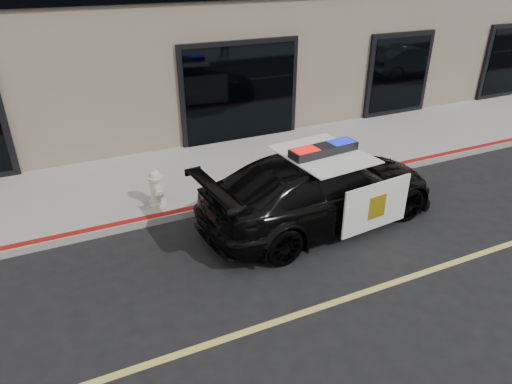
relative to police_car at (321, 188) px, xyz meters
name	(u,v)px	position (x,y,z in m)	size (l,w,h in m)	color
ground	(447,265)	(1.25, -2.26, -0.74)	(120.00, 120.00, 0.00)	black
sidewalk_n	(300,155)	(1.25, 2.99, -0.67)	(60.00, 3.50, 0.15)	gray
police_car	(321,188)	(0.00, 0.00, 0.00)	(3.04, 5.45, 1.65)	black
fire_hydrant	(157,188)	(-2.90, 1.79, -0.21)	(0.37, 0.51, 0.81)	beige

